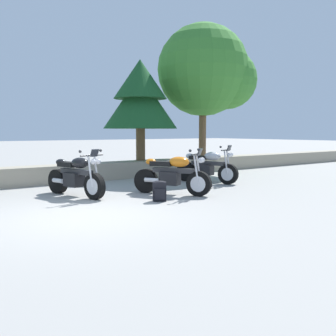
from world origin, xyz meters
TOP-DOWN VIEW (x-y plane):
  - ground_plane at (0.00, 0.00)m, footprint 120.00×120.00m
  - stone_wall at (0.00, 4.80)m, footprint 36.00×0.80m
  - motorcycle_black_near_left at (0.86, 2.13)m, footprint 0.86×2.03m
  - motorcycle_orange_centre at (2.93, 0.96)m, footprint 1.21×1.86m
  - motorcycle_silver_far_right at (5.12, 2.11)m, footprint 1.02×1.97m
  - rider_backpack at (2.13, 0.39)m, footprint 0.35×0.34m
  - rider_helmet at (4.38, 1.27)m, footprint 0.28×0.28m
  - pine_tree_mid_left at (4.48, 4.95)m, footprint 2.62×2.62m
  - leafy_tree_mid_right at (7.24, 4.46)m, footprint 3.66×3.49m

SIDE VIEW (x-z plane):
  - ground_plane at x=0.00m, z-range 0.00..0.00m
  - rider_helmet at x=4.38m, z-range 0.00..0.28m
  - rider_backpack at x=2.13m, z-range 0.01..0.48m
  - stone_wall at x=0.00m, z-range 0.00..0.55m
  - motorcycle_black_near_left at x=0.86m, z-range -0.10..1.07m
  - motorcycle_orange_centre at x=2.93m, z-range -0.10..1.07m
  - motorcycle_silver_far_right at x=5.12m, z-range -0.10..1.07m
  - pine_tree_mid_left at x=4.48m, z-range 1.06..4.61m
  - leafy_tree_mid_right at x=7.24m, z-range 1.28..6.39m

